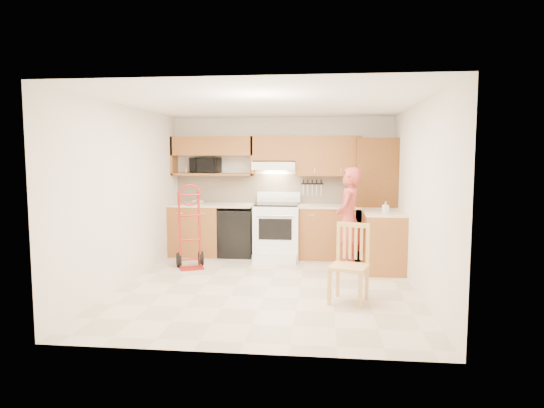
% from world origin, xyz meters
% --- Properties ---
extents(floor, '(4.00, 4.50, 0.02)m').
position_xyz_m(floor, '(0.00, 0.00, -0.01)').
color(floor, beige).
rests_on(floor, ground).
extents(ceiling, '(4.00, 4.50, 0.02)m').
position_xyz_m(ceiling, '(0.00, 0.00, 2.51)').
color(ceiling, white).
rests_on(ceiling, ground).
extents(wall_back, '(4.00, 0.02, 2.50)m').
position_xyz_m(wall_back, '(0.00, 2.26, 1.25)').
color(wall_back, white).
rests_on(wall_back, ground).
extents(wall_front, '(4.00, 0.02, 2.50)m').
position_xyz_m(wall_front, '(0.00, -2.26, 1.25)').
color(wall_front, white).
rests_on(wall_front, ground).
extents(wall_left, '(0.02, 4.50, 2.50)m').
position_xyz_m(wall_left, '(-2.01, 0.00, 1.25)').
color(wall_left, white).
rests_on(wall_left, ground).
extents(wall_right, '(0.02, 4.50, 2.50)m').
position_xyz_m(wall_right, '(2.01, 0.00, 1.25)').
color(wall_right, white).
rests_on(wall_right, ground).
extents(backsplash, '(3.92, 0.03, 0.55)m').
position_xyz_m(backsplash, '(0.00, 2.23, 1.20)').
color(backsplash, beige).
rests_on(backsplash, wall_back).
extents(lower_cab_left, '(0.90, 0.60, 0.90)m').
position_xyz_m(lower_cab_left, '(-1.55, 1.95, 0.45)').
color(lower_cab_left, brown).
rests_on(lower_cab_left, ground).
extents(dishwasher, '(0.60, 0.60, 0.85)m').
position_xyz_m(dishwasher, '(-0.80, 1.95, 0.42)').
color(dishwasher, black).
rests_on(dishwasher, ground).
extents(lower_cab_right, '(1.14, 0.60, 0.90)m').
position_xyz_m(lower_cab_right, '(0.83, 1.95, 0.45)').
color(lower_cab_right, brown).
rests_on(lower_cab_right, ground).
extents(countertop_left, '(1.50, 0.63, 0.04)m').
position_xyz_m(countertop_left, '(-1.25, 1.95, 0.92)').
color(countertop_left, beige).
rests_on(countertop_left, lower_cab_left).
extents(countertop_right, '(1.14, 0.63, 0.04)m').
position_xyz_m(countertop_right, '(0.83, 1.95, 0.92)').
color(countertop_right, beige).
rests_on(countertop_right, lower_cab_right).
extents(cab_return_right, '(0.60, 1.00, 0.90)m').
position_xyz_m(cab_return_right, '(1.70, 1.15, 0.45)').
color(cab_return_right, brown).
rests_on(cab_return_right, ground).
extents(countertop_return, '(0.63, 1.00, 0.04)m').
position_xyz_m(countertop_return, '(1.70, 1.15, 0.92)').
color(countertop_return, beige).
rests_on(countertop_return, cab_return_right).
extents(pantry_tall, '(0.70, 0.60, 2.10)m').
position_xyz_m(pantry_tall, '(1.65, 1.95, 1.05)').
color(pantry_tall, brown).
rests_on(pantry_tall, ground).
extents(upper_cab_left, '(1.50, 0.33, 0.34)m').
position_xyz_m(upper_cab_left, '(-1.25, 2.08, 1.98)').
color(upper_cab_left, brown).
rests_on(upper_cab_left, wall_back).
extents(upper_shelf_mw, '(1.50, 0.33, 0.04)m').
position_xyz_m(upper_shelf_mw, '(-1.25, 2.08, 1.47)').
color(upper_shelf_mw, brown).
rests_on(upper_shelf_mw, wall_back).
extents(upper_cab_center, '(0.76, 0.33, 0.44)m').
position_xyz_m(upper_cab_center, '(-0.12, 2.08, 1.94)').
color(upper_cab_center, brown).
rests_on(upper_cab_center, wall_back).
extents(upper_cab_right, '(1.14, 0.33, 0.70)m').
position_xyz_m(upper_cab_right, '(0.83, 2.08, 1.80)').
color(upper_cab_right, brown).
rests_on(upper_cab_right, wall_back).
extents(range_hood, '(0.76, 0.46, 0.14)m').
position_xyz_m(range_hood, '(-0.12, 2.02, 1.63)').
color(range_hood, white).
rests_on(range_hood, wall_back).
extents(knife_strip, '(0.40, 0.05, 0.29)m').
position_xyz_m(knife_strip, '(0.55, 2.21, 1.24)').
color(knife_strip, black).
rests_on(knife_strip, backsplash).
extents(microwave, '(0.54, 0.39, 0.28)m').
position_xyz_m(microwave, '(-1.39, 2.08, 1.63)').
color(microwave, black).
rests_on(microwave, upper_shelf_mw).
extents(range, '(0.78, 1.03, 1.15)m').
position_xyz_m(range, '(-0.06, 1.78, 0.58)').
color(range, white).
rests_on(range, ground).
extents(person, '(0.54, 0.68, 1.63)m').
position_xyz_m(person, '(1.15, 1.07, 0.82)').
color(person, '#BB4239').
rests_on(person, ground).
extents(hand_truck, '(0.62, 0.60, 1.22)m').
position_xyz_m(hand_truck, '(-1.37, 0.94, 0.61)').
color(hand_truck, maroon).
rests_on(hand_truck, ground).
extents(dining_chair, '(0.56, 0.58, 0.97)m').
position_xyz_m(dining_chair, '(1.07, -0.60, 0.49)').
color(dining_chair, '#E1AA57').
rests_on(dining_chair, ground).
extents(soap_bottle, '(0.10, 0.10, 0.17)m').
position_xyz_m(soap_bottle, '(1.70, 0.96, 1.03)').
color(soap_bottle, white).
rests_on(soap_bottle, countertop_return).
extents(bowl, '(0.21, 0.21, 0.05)m').
position_xyz_m(bowl, '(-1.51, 1.95, 0.97)').
color(bowl, white).
rests_on(bowl, countertop_left).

